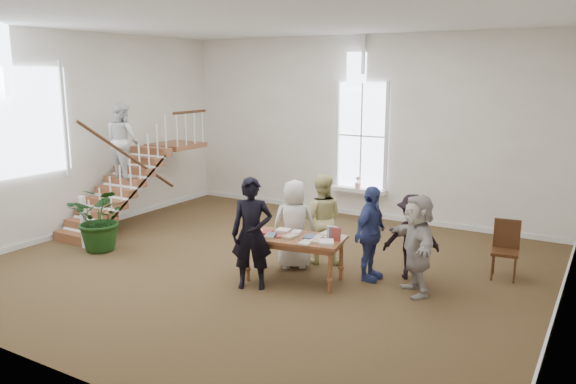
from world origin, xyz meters
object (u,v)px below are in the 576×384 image
Objects in this scene: elderly_woman at (294,224)px; side_chair at (506,246)px; library_table at (295,241)px; police_officer at (252,234)px; woman_cluster_c at (417,244)px; person_yellow at (321,219)px; floor_plant at (102,218)px; woman_cluster_b at (412,237)px; woman_cluster_a at (370,234)px.

elderly_woman reaches higher than side_chair.
police_officer reaches higher than library_table.
woman_cluster_c is (2.36, -0.09, 0.01)m from elderly_woman.
police_officer is 1.83× the size of side_chair.
side_chair is at bearing 173.75° from person_yellow.
woman_cluster_c reaches higher than floor_plant.
person_yellow is at bearing -170.26° from side_chair.
woman_cluster_b is (1.76, 0.06, -0.10)m from person_yellow.
library_table is at bearing 8.30° from woman_cluster_b.
woman_cluster_b is at bearing -48.44° from woman_cluster_a.
woman_cluster_a is at bearing 10.78° from woman_cluster_b.
side_chair is at bearing 172.57° from elderly_woman.
library_table is 1.11m from person_yellow.
woman_cluster_c reaches higher than elderly_woman.
elderly_woman is at bearing 16.01° from floor_plant.
library_table is 2.06m from woman_cluster_b.
library_table is 1.20× the size of woman_cluster_b.
library_table is at bearing 91.01° from elderly_woman.
library_table is 1.08× the size of woman_cluster_a.
woman_cluster_a is at bearing -153.42° from side_chair.
floor_plant reaches higher than library_table.
person_yellow is (0.30, 0.50, 0.03)m from elderly_woman.
library_table is 3.75m from side_chair.
library_table is 1.32m from woman_cluster_a.
elderly_woman is 0.97× the size of person_yellow.
police_officer is at bearing 55.41° from elderly_woman.
woman_cluster_c is at bearing 5.21° from library_table.
floor_plant is (-5.96, -1.68, -0.08)m from woman_cluster_b.
elderly_woman is 1.47m from woman_cluster_a.
woman_cluster_c is 1.61× the size of side_chair.
floor_plant is (-4.20, -1.62, -0.19)m from person_yellow.
elderly_woman is 1.23× the size of floor_plant.
person_yellow reaches higher than side_chair.
library_table is 0.96× the size of police_officer.
police_officer is 3.81m from floor_plant.
woman_cluster_c is 1.24× the size of floor_plant.
floor_plant reaches higher than side_chair.
person_yellow is at bearing 84.03° from library_table.
police_officer is 2.08m from woman_cluster_a.
floor_plant is 7.82m from side_chair.
elderly_woman is at bearing 111.81° from library_table.
woman_cluster_a is (1.56, 1.36, -0.11)m from police_officer.
police_officer reaches higher than person_yellow.
woman_cluster_a is 2.45m from side_chair.
side_chair is (3.59, 2.70, -0.37)m from police_officer.
woman_cluster_a is 1.25× the size of floor_plant.
floor_plant is at bearing -10.34° from woman_cluster_b.
woman_cluster_b is 1.12× the size of floor_plant.
floor_plant is 1.30× the size of side_chair.
person_yellow is 1.66× the size of side_chair.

